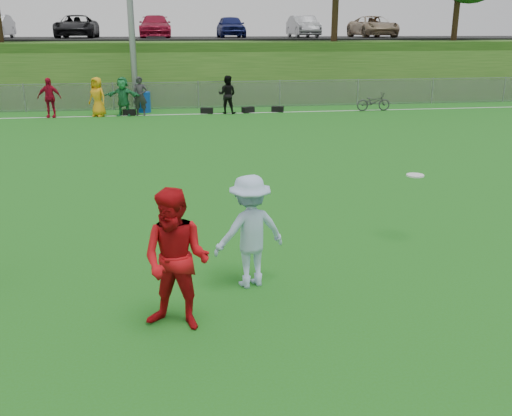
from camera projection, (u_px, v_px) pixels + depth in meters
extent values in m
plane|color=#216816|center=(279.00, 279.00, 8.81)|extent=(120.00, 120.00, 0.00)
cube|color=white|center=(201.00, 114.00, 25.76)|extent=(60.00, 0.10, 0.01)
cube|color=gray|center=(198.00, 96.00, 27.46)|extent=(58.00, 0.02, 1.20)
cube|color=gray|center=(198.00, 82.00, 27.27)|extent=(58.00, 0.04, 0.04)
cube|color=#224C15|center=(188.00, 63.00, 37.55)|extent=(120.00, 18.00, 3.00)
cube|color=black|center=(186.00, 38.00, 38.97)|extent=(120.00, 12.00, 0.10)
imported|color=black|center=(77.00, 26.00, 36.75)|extent=(2.39, 5.18, 1.44)
imported|color=maroon|center=(155.00, 26.00, 37.49)|extent=(2.02, 4.96, 1.44)
imported|color=navy|center=(231.00, 27.00, 38.24)|extent=(1.70, 4.23, 1.44)
imported|color=gray|center=(303.00, 27.00, 38.99)|extent=(1.52, 4.37, 1.44)
imported|color=tan|center=(373.00, 27.00, 39.74)|extent=(2.39, 5.18, 1.44)
imported|color=#A90B24|center=(49.00, 98.00, 24.53)|extent=(1.02, 0.47, 1.69)
imported|color=orange|center=(97.00, 97.00, 24.83)|extent=(0.99, 0.91, 1.69)
imported|color=#217F43|center=(123.00, 96.00, 24.99)|extent=(1.64, 0.82, 1.69)
imported|color=#2A2A2C|center=(140.00, 96.00, 25.10)|extent=(0.65, 0.45, 1.69)
imported|color=black|center=(227.00, 95.00, 25.68)|extent=(1.00, 0.89, 1.69)
cube|color=black|center=(129.00, 112.00, 25.33)|extent=(0.58, 0.35, 0.26)
cube|color=black|center=(207.00, 111.00, 25.85)|extent=(0.60, 0.40, 0.26)
cube|color=black|center=(248.00, 110.00, 26.14)|extent=(0.62, 0.49, 0.26)
cube|color=black|center=(278.00, 109.00, 26.34)|extent=(0.61, 0.44, 0.26)
imported|color=red|center=(176.00, 260.00, 7.13)|extent=(1.11, 1.00, 1.85)
imported|color=#AAC5EC|center=(250.00, 231.00, 8.37)|extent=(1.23, 0.92, 1.70)
cylinder|color=white|center=(415.00, 175.00, 10.09)|extent=(0.31, 0.31, 0.03)
cylinder|color=#0E3D9B|center=(144.00, 102.00, 26.18)|extent=(0.80, 0.80, 0.93)
imported|color=#2D2D30|center=(373.00, 102.00, 26.64)|extent=(1.60, 0.57, 0.84)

